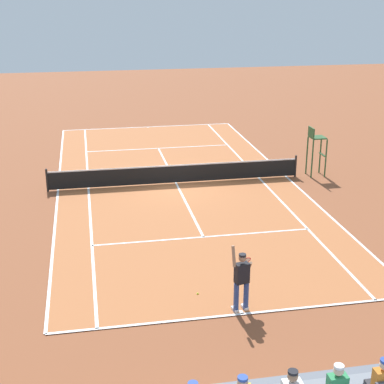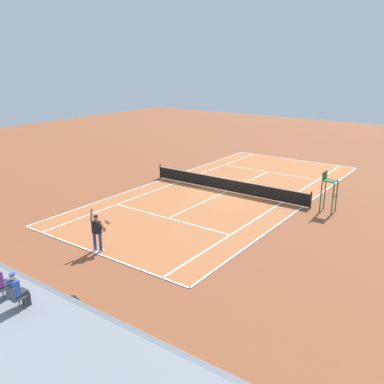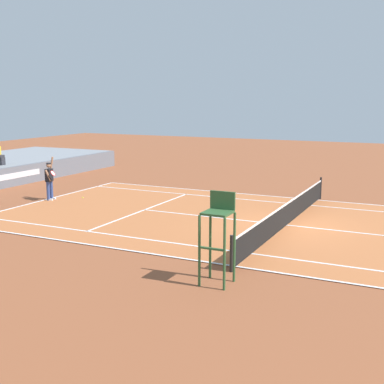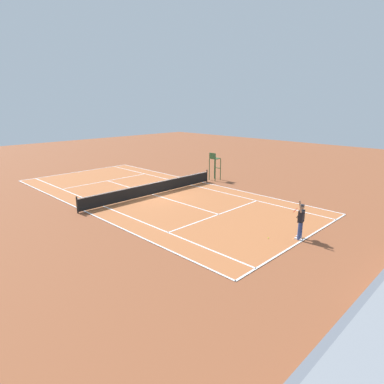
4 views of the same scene
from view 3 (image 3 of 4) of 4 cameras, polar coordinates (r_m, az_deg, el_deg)
ground_plane at (r=20.27m, az=10.50°, el=-3.68°), size 80.00×80.00×0.00m
court at (r=20.26m, az=10.50°, el=-3.66°), size 11.08×23.88×0.03m
net at (r=20.15m, az=10.55°, el=-2.24°), size 11.98×0.10×1.07m
tennis_player at (r=25.60m, az=-15.48°, el=1.31°), size 0.74×0.75×2.08m
tennis_ball at (r=25.85m, az=-11.98°, el=-0.62°), size 0.07×0.07×0.07m
umpire_chair at (r=13.52m, az=2.93°, el=-3.80°), size 0.77×0.77×2.44m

